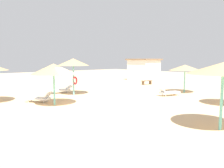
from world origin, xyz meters
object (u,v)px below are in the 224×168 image
object	(u,v)px
lounger_2	(169,92)
lounger_5	(39,98)
parasol_2	(185,68)
parasol_5	(54,69)
bench_0	(147,82)
parasol_4	(223,68)
parasol_3	(73,62)
lounger_3	(62,90)
beach_cabana	(144,69)

from	to	relation	value
lounger_2	lounger_5	bearing A→B (deg)	-115.36
parasol_2	parasol_5	distance (m)	11.72
parasol_2	bench_0	world-z (taller)	parasol_2
parasol_2	lounger_2	size ratio (longest dim) A/B	1.41
parasol_2	bench_0	distance (m)	7.33
parasol_4	bench_0	world-z (taller)	parasol_4
parasol_5	lounger_2	bearing A→B (deg)	72.85
parasol_3	lounger_2	bearing A→B (deg)	44.91
lounger_5	bench_0	bearing A→B (deg)	98.81
parasol_2	lounger_2	world-z (taller)	parasol_2
parasol_2	parasol_3	size ratio (longest dim) A/B	0.91
parasol_2	lounger_2	bearing A→B (deg)	-88.92
parasol_3	parasol_5	distance (m)	4.39
parasol_3	parasol_5	bearing A→B (deg)	-48.60
parasol_3	bench_0	distance (m)	11.10
parasol_4	lounger_3	world-z (taller)	parasol_4
parasol_4	parasol_5	distance (m)	9.87
lounger_3	parasol_5	bearing A→B (deg)	-34.03
parasol_4	bench_0	xyz separation A→B (m)	(-13.30, 11.22, -2.28)
lounger_2	bench_0	bearing A→B (deg)	141.86
parasol_2	lounger_3	world-z (taller)	parasol_2
lounger_5	parasol_2	bearing A→B (deg)	69.77
lounger_5	bench_0	size ratio (longest dim) A/B	1.22
parasol_2	lounger_5	distance (m)	12.64
lounger_3	lounger_2	bearing A→B (deg)	38.95
lounger_2	beach_cabana	xyz separation A→B (m)	(-10.52, 9.22, 1.26)
parasol_3	lounger_2	size ratio (longest dim) A/B	1.54
lounger_2	lounger_5	world-z (taller)	lounger_5
parasol_5	parasol_3	bearing A→B (deg)	131.40
parasol_2	parasol_5	bearing A→B (deg)	-103.31
parasol_2	parasol_4	world-z (taller)	parasol_4
lounger_2	lounger_5	distance (m)	10.20
parasol_5	parasol_4	bearing A→B (deg)	16.80
parasol_3	lounger_5	size ratio (longest dim) A/B	1.63
parasol_2	parasol_3	xyz separation A→B (m)	(-5.59, -8.12, 0.48)
parasol_4	lounger_2	world-z (taller)	parasol_4
parasol_2	beach_cabana	size ratio (longest dim) A/B	0.73
parasol_4	bench_0	size ratio (longest dim) A/B	1.91
parasol_3	parasol_4	size ratio (longest dim) A/B	1.04
parasol_3	beach_cabana	bearing A→B (deg)	108.23
parasol_3	parasol_4	world-z (taller)	parasol_3
parasol_3	bench_0	bearing A→B (deg)	95.10
parasol_2	parasol_4	bearing A→B (deg)	-51.71
parasol_5	parasol_2	bearing A→B (deg)	76.69
lounger_5	beach_cabana	distance (m)	19.47
parasol_4	bench_0	distance (m)	17.55
parasol_5	lounger_2	world-z (taller)	parasol_5
parasol_3	lounger_2	xyz separation A→B (m)	(5.64, 5.62, -2.43)
lounger_2	parasol_2	bearing A→B (deg)	91.08
parasol_5	lounger_3	world-z (taller)	parasol_5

